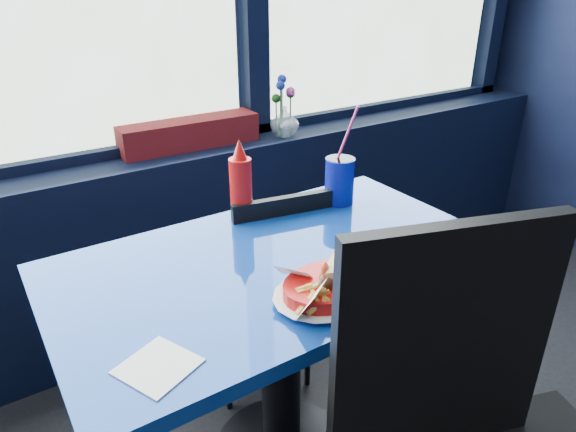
# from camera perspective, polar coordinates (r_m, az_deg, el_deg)

# --- Properties ---
(window_sill) EXTENTS (5.00, 0.26, 0.80)m
(window_sill) POSITION_cam_1_polar(r_m,az_deg,el_deg) (2.18, -20.15, -4.97)
(window_sill) COLOR black
(window_sill) RESTS_ON ground
(near_table) EXTENTS (1.20, 0.70, 0.75)m
(near_table) POSITION_cam_1_polar(r_m,az_deg,el_deg) (1.49, -0.83, -10.78)
(near_table) COLOR black
(near_table) RESTS_ON ground
(chair_near_back) EXTENTS (0.43, 0.43, 0.81)m
(chair_near_back) POSITION_cam_1_polar(r_m,az_deg,el_deg) (1.84, -2.57, -6.83)
(chair_near_back) COLOR black
(chair_near_back) RESTS_ON ground
(planter_box) EXTENTS (0.57, 0.15, 0.11)m
(planter_box) POSITION_cam_1_polar(r_m,az_deg,el_deg) (2.15, -10.92, 9.05)
(planter_box) COLOR maroon
(planter_box) RESTS_ON window_sill
(flower_vase) EXTENTS (0.15, 0.15, 0.26)m
(flower_vase) POSITION_cam_1_polar(r_m,az_deg,el_deg) (2.26, -0.38, 10.83)
(flower_vase) COLOR silver
(flower_vase) RESTS_ON window_sill
(food_basket) EXTENTS (0.29, 0.29, 0.09)m
(food_basket) POSITION_cam_1_polar(r_m,az_deg,el_deg) (1.22, 4.80, -7.50)
(food_basket) COLOR #BB0F0C
(food_basket) RESTS_ON near_table
(ketchup_bottle) EXTENTS (0.07, 0.07, 0.26)m
(ketchup_bottle) POSITION_cam_1_polar(r_m,az_deg,el_deg) (1.57, -5.26, 3.55)
(ketchup_bottle) COLOR #BB0F0C
(ketchup_bottle) RESTS_ON near_table
(soda_cup) EXTENTS (0.10, 0.10, 0.33)m
(soda_cup) POSITION_cam_1_polar(r_m,az_deg,el_deg) (1.70, 5.75, 4.04)
(soda_cup) COLOR navy
(soda_cup) RESTS_ON near_table
(napkin) EXTENTS (0.17, 0.17, 0.00)m
(napkin) POSITION_cam_1_polar(r_m,az_deg,el_deg) (1.07, -14.24, -15.89)
(napkin) COLOR white
(napkin) RESTS_ON near_table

